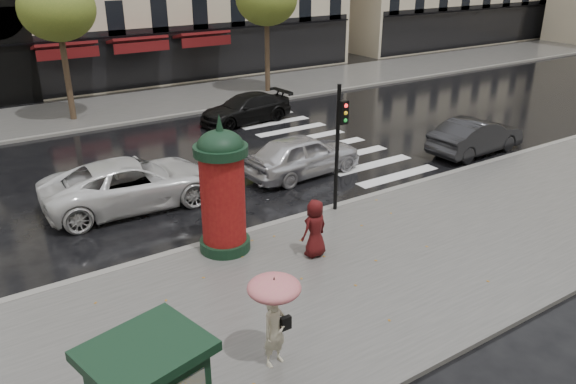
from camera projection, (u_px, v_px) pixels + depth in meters
ground at (335, 271)px, 14.31m from camera, size 160.00×160.00×0.00m
near_sidewalk at (348, 277)px, 13.91m from camera, size 90.00×7.00×0.12m
far_sidewalk at (109, 110)px, 28.90m from camera, size 90.00×6.00×0.12m
near_kerb at (273, 225)px, 16.59m from camera, size 90.00×0.25×0.14m
far_kerb at (128, 123)px, 26.59m from camera, size 90.00×0.25×0.14m
zebra_crossing at (309, 137)px, 24.73m from camera, size 3.60×11.75×0.01m
tree_far_left at (57, 9)px, 25.12m from camera, size 3.40×3.40×6.64m
woman_umbrella at (274, 307)px, 10.42m from camera, size 1.01×1.01×1.94m
woman_red at (233, 216)px, 14.94m from camera, size 1.12×1.08×1.81m
man_burgundy at (315, 228)px, 14.53m from camera, size 0.83×0.60×1.57m
morris_column at (222, 187)px, 14.46m from camera, size 1.39×1.39×3.74m
traffic_light at (339, 137)px, 16.53m from camera, size 0.26×0.37×3.92m
car_silver at (303, 155)px, 20.27m from camera, size 4.63×2.15×1.54m
car_darkgrey at (476, 136)px, 22.51m from camera, size 4.42×1.70×1.44m
car_white at (132, 183)px, 17.73m from camera, size 5.65×2.83×1.54m
car_black at (246, 109)px, 26.73m from camera, size 4.70×2.17×1.33m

